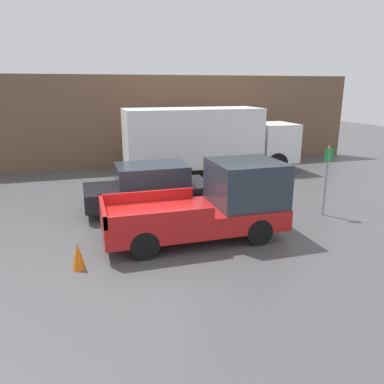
{
  "coord_description": "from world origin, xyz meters",
  "views": [
    {
      "loc": [
        -1.5,
        -9.3,
        4.17
      ],
      "look_at": [
        1.64,
        1.17,
        1.07
      ],
      "focal_mm": 35.0,
      "sensor_mm": 36.0,
      "label": 1
    }
  ],
  "objects_px": {
    "newspaper_box": "(173,157)",
    "traffic_cone": "(78,256)",
    "car": "(150,187)",
    "delivery_truck": "(207,139)",
    "pickup_truck": "(214,203)",
    "parking_sign": "(326,177)"
  },
  "relations": [
    {
      "from": "newspaper_box",
      "to": "traffic_cone",
      "type": "xyz_separation_m",
      "value": [
        -5.01,
        -11.1,
        -0.14
      ]
    },
    {
      "from": "car",
      "to": "delivery_truck",
      "type": "distance_m",
      "value": 5.91
    },
    {
      "from": "traffic_cone",
      "to": "car",
      "type": "bearing_deg",
      "value": 58.21
    },
    {
      "from": "pickup_truck",
      "to": "parking_sign",
      "type": "xyz_separation_m",
      "value": [
        4.13,
        0.66,
        0.34
      ]
    },
    {
      "from": "delivery_truck",
      "to": "traffic_cone",
      "type": "distance_m",
      "value": 10.52
    },
    {
      "from": "traffic_cone",
      "to": "newspaper_box",
      "type": "bearing_deg",
      "value": 65.69
    },
    {
      "from": "parking_sign",
      "to": "newspaper_box",
      "type": "height_order",
      "value": "parking_sign"
    },
    {
      "from": "pickup_truck",
      "to": "car",
      "type": "xyz_separation_m",
      "value": [
        -1.32,
        2.89,
        -0.17
      ]
    },
    {
      "from": "car",
      "to": "traffic_cone",
      "type": "bearing_deg",
      "value": -121.79
    },
    {
      "from": "pickup_truck",
      "to": "traffic_cone",
      "type": "relative_size",
      "value": 7.51
    },
    {
      "from": "parking_sign",
      "to": "pickup_truck",
      "type": "bearing_deg",
      "value": -170.99
    },
    {
      "from": "traffic_cone",
      "to": "parking_sign",
      "type": "bearing_deg",
      "value": 12.03
    },
    {
      "from": "car",
      "to": "newspaper_box",
      "type": "height_order",
      "value": "car"
    },
    {
      "from": "pickup_truck",
      "to": "traffic_cone",
      "type": "height_order",
      "value": "pickup_truck"
    },
    {
      "from": "pickup_truck",
      "to": "car",
      "type": "height_order",
      "value": "pickup_truck"
    },
    {
      "from": "delivery_truck",
      "to": "newspaper_box",
      "type": "xyz_separation_m",
      "value": [
        -1.06,
        2.62,
        -1.27
      ]
    },
    {
      "from": "delivery_truck",
      "to": "newspaper_box",
      "type": "height_order",
      "value": "delivery_truck"
    },
    {
      "from": "car",
      "to": "newspaper_box",
      "type": "bearing_deg",
      "value": 70.2
    },
    {
      "from": "delivery_truck",
      "to": "parking_sign",
      "type": "relative_size",
      "value": 3.58
    },
    {
      "from": "car",
      "to": "pickup_truck",
      "type": "bearing_deg",
      "value": -65.45
    },
    {
      "from": "pickup_truck",
      "to": "delivery_truck",
      "type": "distance_m",
      "value": 7.84
    },
    {
      "from": "pickup_truck",
      "to": "car",
      "type": "bearing_deg",
      "value": 114.55
    }
  ]
}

